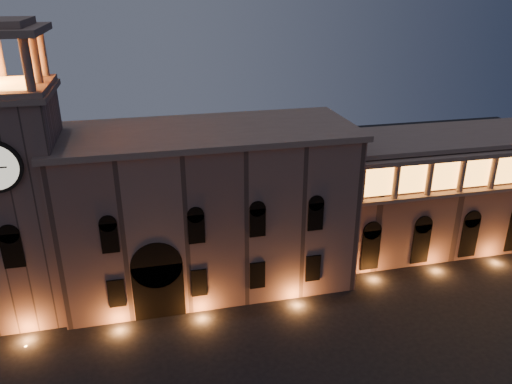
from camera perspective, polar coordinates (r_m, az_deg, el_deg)
government_building at (r=53.85m, az=-5.54°, el=-1.91°), size 30.80×12.80×17.60m
clock_tower at (r=52.61m, az=-25.81°, el=-0.37°), size 9.80×9.80×32.40m
colonnade_wing at (r=68.87m, az=23.54°, el=0.54°), size 40.60×11.50×14.50m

